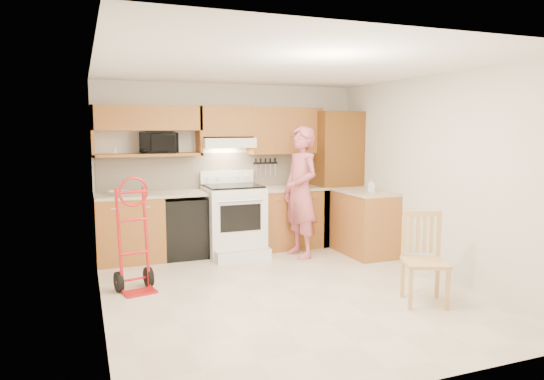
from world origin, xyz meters
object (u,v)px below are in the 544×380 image
range (235,214)px  hand_truck (135,240)px  dining_chair (425,259)px  microwave (159,143)px  person (301,192)px

range → hand_truck: size_ratio=1.02×
range → hand_truck: 1.93m
range → dining_chair: (1.26, -2.69, -0.12)m
range → dining_chair: bearing=-64.8°
microwave → person: size_ratio=0.28×
microwave → range: size_ratio=0.44×
person → dining_chair: (0.41, -2.25, -0.46)m
range → person: (0.85, -0.44, 0.33)m
microwave → hand_truck: size_ratio=0.45×
range → person: bearing=-27.1°
range → hand_truck: (-1.52, -1.19, -0.01)m
hand_truck → dining_chair: bearing=-41.0°
hand_truck → person: bearing=4.7°
microwave → dining_chair: (2.28, -2.98, -1.15)m
dining_chair → person: bearing=124.1°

